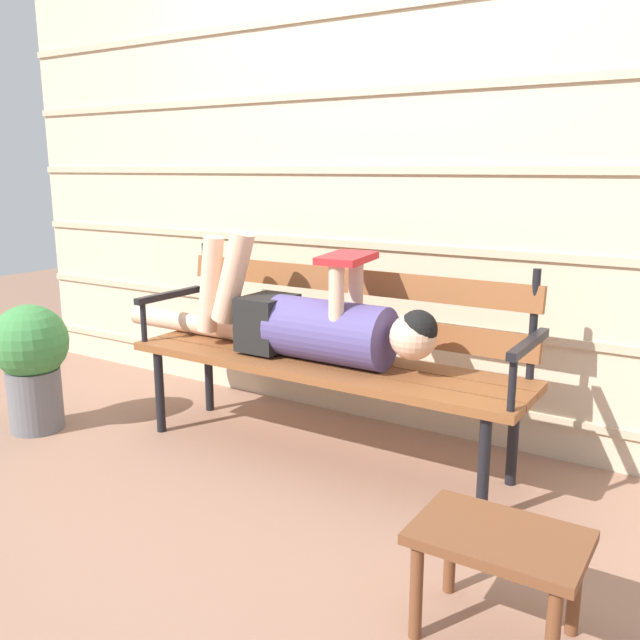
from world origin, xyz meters
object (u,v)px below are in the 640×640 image
Objects in this scene: park_bench at (328,346)px; potted_plant at (32,359)px; footstool at (498,551)px; reclining_person at (303,322)px.

park_bench is 2.94× the size of potted_plant.
footstool is 0.72× the size of potted_plant.
park_bench is at bearing 22.35° from potted_plant.
park_bench is at bearing 39.17° from reclining_person.
park_bench is 1.06× the size of reclining_person.
park_bench reaches higher than potted_plant.
potted_plant is at bearing 173.55° from footstool.
potted_plant is at bearing -159.00° from reclining_person.
reclining_person reaches higher than potted_plant.
park_bench is 1.36m from footstool.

